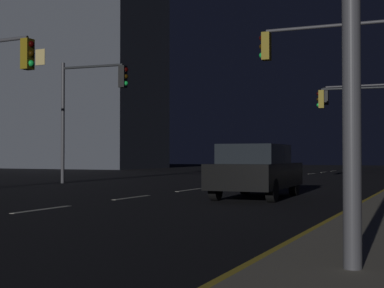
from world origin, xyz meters
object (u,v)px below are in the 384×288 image
at_px(traffic_light_far_center, 335,68).
at_px(traffic_light_far_right, 371,109).
at_px(car, 257,170).
at_px(traffic_light_mid_right, 371,108).
at_px(building_distant, 40,49).
at_px(traffic_light_mid_left, 90,98).

distance_m(traffic_light_far_center, traffic_light_far_right, 11.49).
bearing_deg(car, traffic_light_far_right, 83.86).
distance_m(traffic_light_mid_right, traffic_light_far_right, 2.08).
height_order(traffic_light_mid_right, building_distant, building_distant).
height_order(car, traffic_light_far_center, traffic_light_far_center).
bearing_deg(traffic_light_far_center, building_distant, 141.93).
bearing_deg(traffic_light_mid_left, car, -27.66).
xyz_separation_m(traffic_light_far_center, traffic_light_mid_right, (-0.46, 13.53, -0.23)).
relative_size(traffic_light_mid_right, traffic_light_far_right, 1.01).
bearing_deg(traffic_light_mid_right, traffic_light_mid_left, -132.89).
xyz_separation_m(traffic_light_mid_left, traffic_light_far_right, (10.90, 9.43, -0.16)).
xyz_separation_m(traffic_light_mid_right, building_distant, (-35.22, 14.42, 8.65)).
bearing_deg(car, building_distant, 137.76).
bearing_deg(traffic_light_far_center, car, -121.75).
relative_size(car, building_distant, 0.17).
distance_m(traffic_light_far_center, building_distant, 46.10).
bearing_deg(building_distant, car, -42.24).
height_order(traffic_light_far_center, traffic_light_far_right, traffic_light_far_center).
height_order(traffic_light_far_center, traffic_light_mid_left, traffic_light_far_center).
bearing_deg(traffic_light_far_right, building_distant, 155.09).
xyz_separation_m(traffic_light_far_right, building_distant, (-35.46, 16.46, 8.90)).
bearing_deg(car, traffic_light_mid_left, 152.34).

